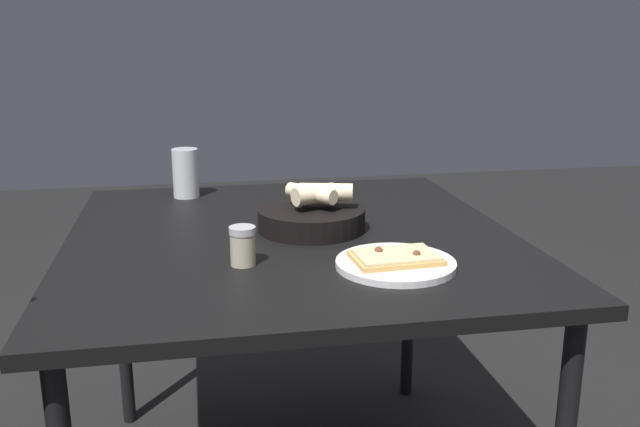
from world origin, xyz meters
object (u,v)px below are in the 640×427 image
at_px(pepper_shaker, 243,248).
at_px(beer_glass, 186,176).
at_px(pizza_plate, 396,262).
at_px(bread_basket, 312,215).
at_px(dining_table, 292,257).

bearing_deg(pepper_shaker, beer_glass, 10.43).
height_order(pizza_plate, beer_glass, beer_glass).
bearing_deg(beer_glass, pizza_plate, -148.91).
bearing_deg(pizza_plate, bread_basket, 21.78).
distance_m(bread_basket, pepper_shaker, 0.29).
distance_m(bread_basket, beer_glass, 0.50).
xyz_separation_m(dining_table, pizza_plate, (-0.28, -0.17, 0.07)).
bearing_deg(dining_table, pepper_shaker, 147.28).
bearing_deg(beer_glass, dining_table, -149.72).
relative_size(pizza_plate, beer_glass, 1.76).
height_order(dining_table, bread_basket, bread_basket).
bearing_deg(pepper_shaker, pizza_plate, -103.36).
bearing_deg(bread_basket, beer_glass, 37.10).
xyz_separation_m(beer_glass, pepper_shaker, (-0.62, -0.11, -0.03)).
xyz_separation_m(bread_basket, pepper_shaker, (-0.23, 0.19, 0.00)).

